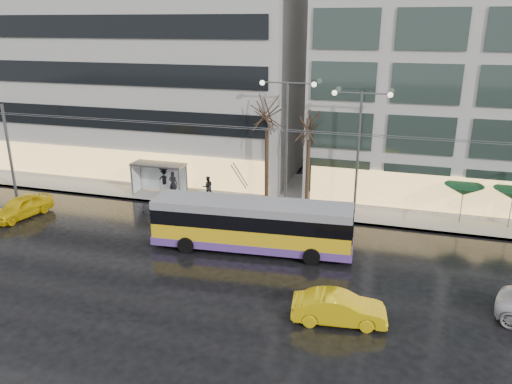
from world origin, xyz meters
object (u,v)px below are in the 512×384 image
at_px(street_lamp_near, 287,127).
at_px(taxi_a, 21,207).
at_px(trolleybus, 252,227).
at_px(bus_shelter, 156,171).

xyz_separation_m(street_lamp_near, taxi_a, (-17.25, -7.04, -5.23)).
height_order(trolleybus, street_lamp_near, street_lamp_near).
distance_m(bus_shelter, street_lamp_near, 11.14).
relative_size(bus_shelter, taxi_a, 0.94).
relative_size(bus_shelter, street_lamp_near, 0.47).
height_order(bus_shelter, taxi_a, bus_shelter).
distance_m(trolleybus, bus_shelter, 12.54).
height_order(trolleybus, taxi_a, trolleybus).
relative_size(trolleybus, street_lamp_near, 1.33).
bearing_deg(bus_shelter, trolleybus, -36.27).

